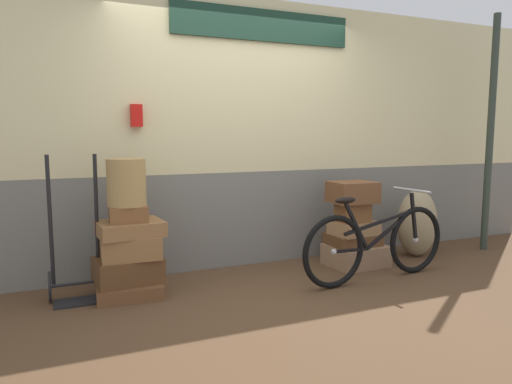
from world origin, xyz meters
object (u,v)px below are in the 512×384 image
at_px(burlap_sack, 417,223).
at_px(suitcase_2, 131,247).
at_px(luggage_trolley, 76,265).
at_px(bicycle, 377,243).
at_px(wicker_basket, 126,182).
at_px(suitcase_3, 130,228).
at_px(suitcase_5, 356,255).
at_px(suitcase_1, 128,270).
at_px(suitcase_7, 354,228).
at_px(suitcase_9, 353,192).
at_px(suitcase_8, 353,212).
at_px(suitcase_6, 352,239).
at_px(suitcase_0, 129,288).
at_px(suitcase_4, 128,214).

bearing_deg(burlap_sack, suitcase_2, -179.05).
distance_m(luggage_trolley, bicycle, 2.64).
bearing_deg(wicker_basket, suitcase_3, 3.11).
bearing_deg(suitcase_5, luggage_trolley, 174.75).
distance_m(suitcase_1, suitcase_7, 2.28).
bearing_deg(suitcase_2, suitcase_9, 2.96).
xyz_separation_m(suitcase_2, suitcase_8, (2.23, 0.00, 0.14)).
xyz_separation_m(suitcase_3, suitcase_6, (2.25, 0.02, -0.30)).
bearing_deg(suitcase_6, suitcase_0, -178.26).
bearing_deg(luggage_trolley, suitcase_6, -0.84).
distance_m(suitcase_1, suitcase_2, 0.20).
relative_size(suitcase_5, suitcase_6, 1.14).
height_order(suitcase_4, luggage_trolley, luggage_trolley).
xyz_separation_m(suitcase_4, burlap_sack, (3.13, 0.05, -0.33)).
bearing_deg(burlap_sack, suitcase_5, -176.53).
bearing_deg(luggage_trolley, suitcase_0, -9.51).
height_order(suitcase_6, burlap_sack, burlap_sack).
xyz_separation_m(suitcase_9, luggage_trolley, (-2.65, 0.07, -0.48)).
bearing_deg(suitcase_2, suitcase_5, 2.80).
bearing_deg(burlap_sack, suitcase_7, -177.38).
height_order(suitcase_2, suitcase_3, suitcase_3).
bearing_deg(bicycle, suitcase_1, 167.07).
xyz_separation_m(luggage_trolley, bicycle, (2.58, -0.56, 0.06)).
bearing_deg(suitcase_5, suitcase_1, 175.94).
height_order(suitcase_2, suitcase_9, suitcase_9).
relative_size(suitcase_5, burlap_sack, 0.76).
bearing_deg(suitcase_3, suitcase_2, -114.89).
distance_m(suitcase_4, suitcase_7, 2.28).
bearing_deg(burlap_sack, wicker_basket, -179.33).
distance_m(suitcase_6, burlap_sack, 0.87).
bearing_deg(suitcase_9, wicker_basket, -179.25).
relative_size(suitcase_3, wicker_basket, 1.34).
xyz_separation_m(suitcase_2, suitcase_3, (0.01, 0.02, 0.15)).
height_order(suitcase_8, wicker_basket, wicker_basket).
distance_m(suitcase_1, bicycle, 2.24).
height_order(suitcase_0, suitcase_7, suitcase_7).
xyz_separation_m(wicker_basket, bicycle, (2.17, -0.50, -0.61)).
height_order(suitcase_3, bicycle, bicycle).
xyz_separation_m(suitcase_0, suitcase_5, (2.30, -0.01, 0.05)).
bearing_deg(suitcase_7, suitcase_1, 173.16).
height_order(suitcase_1, suitcase_9, suitcase_9).
bearing_deg(suitcase_0, suitcase_5, 3.70).
bearing_deg(suitcase_3, bicycle, -17.28).
height_order(suitcase_0, wicker_basket, wicker_basket).
xyz_separation_m(suitcase_8, luggage_trolley, (-2.65, 0.07, -0.27)).
height_order(suitcase_1, suitcase_8, suitcase_8).
bearing_deg(suitcase_8, suitcase_7, 20.19).
bearing_deg(suitcase_7, suitcase_9, -177.54).
bearing_deg(suitcase_7, burlap_sack, -4.12).
bearing_deg(bicycle, suitcase_4, 167.32).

